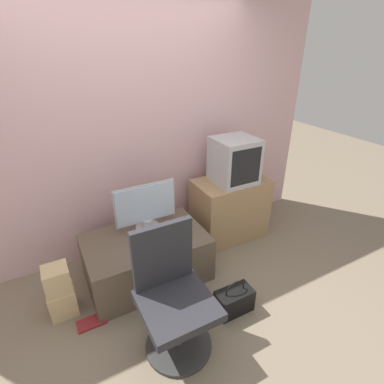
# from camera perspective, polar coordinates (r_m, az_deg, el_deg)

# --- Properties ---
(ground_plane) EXTENTS (12.00, 12.00, 0.00)m
(ground_plane) POSITION_cam_1_polar(r_m,az_deg,el_deg) (2.73, 0.08, -23.78)
(ground_plane) COLOR #7F705B
(wall_back) EXTENTS (4.40, 0.05, 2.60)m
(wall_back) POSITION_cam_1_polar(r_m,az_deg,el_deg) (3.07, -11.90, 10.98)
(wall_back) COLOR beige
(wall_back) RESTS_ON ground_plane
(desk) EXTENTS (1.13, 0.72, 0.46)m
(desk) POSITION_cam_1_polar(r_m,az_deg,el_deg) (3.01, -8.64, -12.17)
(desk) COLOR brown
(desk) RESTS_ON ground_plane
(side_stand) EXTENTS (0.82, 0.50, 0.72)m
(side_stand) POSITION_cam_1_polar(r_m,az_deg,el_deg) (3.54, 7.16, -3.10)
(side_stand) COLOR #A37F56
(side_stand) RESTS_ON ground_plane
(main_monitor) EXTENTS (0.61, 0.23, 0.46)m
(main_monitor) POSITION_cam_1_polar(r_m,az_deg,el_deg) (2.90, -8.78, -2.87)
(main_monitor) COLOR #B2B2B7
(main_monitor) RESTS_ON desk
(keyboard) EXTENTS (0.33, 0.13, 0.01)m
(keyboard) POSITION_cam_1_polar(r_m,az_deg,el_deg) (2.79, -5.71, -9.34)
(keyboard) COLOR silver
(keyboard) RESTS_ON desk
(mouse) EXTENTS (0.07, 0.04, 0.03)m
(mouse) POSITION_cam_1_polar(r_m,az_deg,el_deg) (2.85, -1.30, -8.12)
(mouse) COLOR #4C4C51
(mouse) RESTS_ON desk
(crt_tv) EXTENTS (0.44, 0.42, 0.49)m
(crt_tv) POSITION_cam_1_polar(r_m,az_deg,el_deg) (3.26, 8.09, 5.92)
(crt_tv) COLOR #B7B7BC
(crt_tv) RESTS_ON side_stand
(office_chair) EXTENTS (0.51, 0.51, 0.98)m
(office_chair) POSITION_cam_1_polar(r_m,az_deg,el_deg) (2.32, -3.60, -19.64)
(office_chair) COLOR #333333
(office_chair) RESTS_ON ground_plane
(cardboard_box_lower) EXTENTS (0.22, 0.21, 0.25)m
(cardboard_box_lower) POSITION_cam_1_polar(r_m,az_deg,el_deg) (2.94, -23.44, -18.48)
(cardboard_box_lower) COLOR #D1B27F
(cardboard_box_lower) RESTS_ON ground_plane
(cardboard_box_upper) EXTENTS (0.20, 0.20, 0.23)m
(cardboard_box_upper) POSITION_cam_1_polar(r_m,az_deg,el_deg) (2.78, -24.36, -14.94)
(cardboard_box_upper) COLOR #D1B27F
(cardboard_box_upper) RESTS_ON cardboard_box_lower
(handbag) EXTENTS (0.32, 0.18, 0.33)m
(handbag) POSITION_cam_1_polar(r_m,az_deg,el_deg) (2.77, 8.01, -19.78)
(handbag) COLOR black
(handbag) RESTS_ON ground_plane
(book) EXTENTS (0.23, 0.13, 0.02)m
(book) POSITION_cam_1_polar(r_m,az_deg,el_deg) (2.85, -18.57, -22.48)
(book) COLOR maroon
(book) RESTS_ON ground_plane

